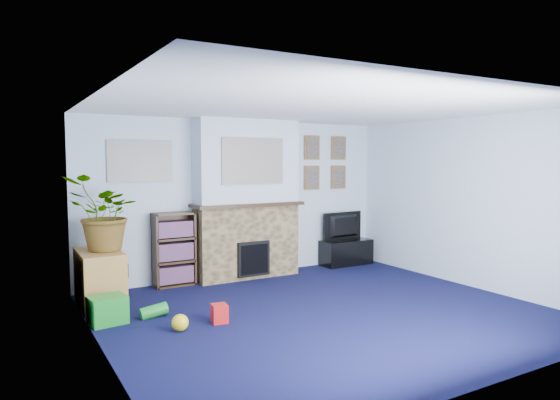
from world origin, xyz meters
TOP-DOWN VIEW (x-y plane):
  - floor at (0.00, 0.00)m, footprint 5.00×4.50m
  - ceiling at (0.00, 0.00)m, footprint 5.00×4.50m
  - wall_back at (0.00, 2.25)m, footprint 5.00×0.04m
  - wall_front at (0.00, -2.25)m, footprint 5.00×0.04m
  - wall_left at (-2.50, 0.00)m, footprint 0.04×4.50m
  - wall_right at (2.50, 0.00)m, footprint 0.04×4.50m
  - chimney_breast at (0.00, 2.05)m, footprint 1.72×0.50m
  - collage_main at (0.00, 1.84)m, footprint 1.00×0.03m
  - collage_left at (-1.55, 2.23)m, footprint 0.90×0.03m
  - portrait_tl at (1.30, 2.23)m, footprint 0.30×0.03m
  - portrait_tr at (1.85, 2.23)m, footprint 0.30×0.03m
  - portrait_bl at (1.30, 2.23)m, footprint 0.30×0.03m
  - portrait_br at (1.85, 2.23)m, footprint 0.30×0.03m
  - tv_stand at (1.88, 2.03)m, footprint 0.90×0.38m
  - television at (1.88, 2.05)m, footprint 0.83×0.17m
  - bookshelf at (-1.13, 2.11)m, footprint 0.58×0.28m
  - sideboard at (-2.24, 1.61)m, footprint 0.49×0.88m
  - potted_plant at (-2.19, 1.56)m, footprint 1.10×1.08m
  - mantel_clock at (-0.05, 2.00)m, footprint 0.10×0.06m
  - mantel_candle at (0.23, 2.00)m, footprint 0.05×0.05m
  - mantel_teddy at (-0.61, 2.00)m, footprint 0.13×0.13m
  - mantel_can at (0.72, 2.00)m, footprint 0.05×0.05m
  - green_crate at (-2.30, 0.84)m, footprint 0.42×0.36m
  - toy_ball at (-1.69, 0.21)m, footprint 0.18×0.18m
  - toy_block at (-1.22, 0.26)m, footprint 0.19×0.19m
  - toy_tube at (-1.80, 0.81)m, footprint 0.32×0.14m

SIDE VIEW (x-z plane):
  - floor at x=0.00m, z-range -0.01..0.01m
  - toy_tube at x=-1.80m, z-range -0.02..0.16m
  - toy_ball at x=-1.69m, z-range 0.00..0.18m
  - toy_block at x=-1.22m, z-range 0.01..0.21m
  - green_crate at x=-2.30m, z-range -0.01..0.29m
  - tv_stand at x=1.88m, z-range 0.01..0.44m
  - sideboard at x=-2.24m, z-range 0.01..0.69m
  - bookshelf at x=-1.13m, z-range -0.02..1.03m
  - television at x=1.88m, z-range 0.43..0.90m
  - potted_plant at x=-2.19m, z-range 0.68..1.61m
  - chimney_breast at x=0.00m, z-range -0.02..2.38m
  - wall_back at x=0.00m, z-range 0.00..2.40m
  - wall_front at x=0.00m, z-range 0.00..2.40m
  - wall_left at x=-2.50m, z-range 0.00..2.40m
  - wall_right at x=2.50m, z-range 0.00..2.40m
  - mantel_can at x=0.72m, z-range 1.16..1.26m
  - mantel_teddy at x=-0.61m, z-range 1.15..1.28m
  - mantel_clock at x=-0.05m, z-range 1.15..1.29m
  - mantel_candle at x=0.23m, z-range 1.15..1.31m
  - portrait_bl at x=1.30m, z-range 1.30..1.70m
  - portrait_br at x=1.85m, z-range 1.30..1.70m
  - collage_left at x=-1.55m, z-range 1.49..2.07m
  - collage_main at x=0.00m, z-range 1.44..2.12m
  - portrait_tl at x=1.30m, z-range 1.80..2.20m
  - portrait_tr at x=1.85m, z-range 1.80..2.20m
  - ceiling at x=0.00m, z-range 2.40..2.40m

